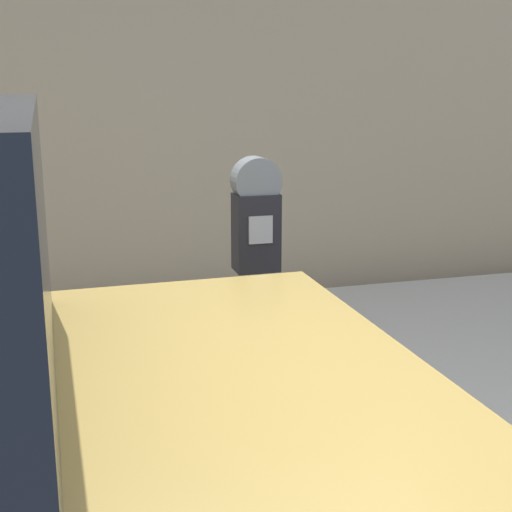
{
  "coord_description": "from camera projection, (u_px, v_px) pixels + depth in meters",
  "views": [
    {
      "loc": [
        -0.45,
        -1.85,
        1.87
      ],
      "look_at": [
        0.36,
        1.02,
        1.12
      ],
      "focal_mm": 50.0,
      "sensor_mm": 36.0,
      "label": 1
    }
  ],
  "objects": [
    {
      "name": "sidewalk",
      "position": [
        146.0,
        383.0,
        4.34
      ],
      "size": [
        24.0,
        2.8,
        0.13
      ],
      "color": "#ADAAA3",
      "rests_on": "ground_plane"
    },
    {
      "name": "parking_meter",
      "position": [
        256.0,
        259.0,
        3.08
      ],
      "size": [
        0.2,
        0.14,
        1.42
      ],
      "color": "gray",
      "rests_on": "sidewalk"
    }
  ]
}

